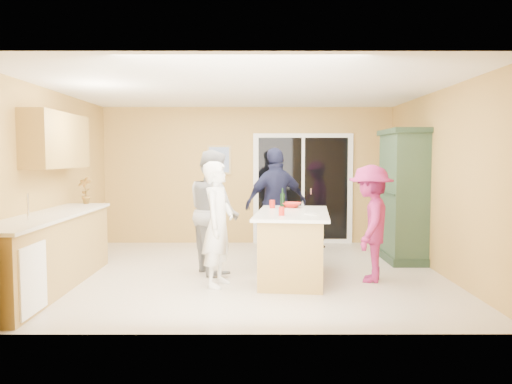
{
  "coord_description": "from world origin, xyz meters",
  "views": [
    {
      "loc": [
        0.14,
        -7.04,
        1.65
      ],
      "look_at": [
        0.15,
        0.1,
        1.15
      ],
      "focal_mm": 35.0,
      "sensor_mm": 36.0,
      "label": 1
    }
  ],
  "objects_px": {
    "woman_navy": "(276,204)",
    "woman_white": "(218,224)",
    "woman_grey": "(214,211)",
    "green_hutch": "(403,197)",
    "woman_magenta": "(371,223)",
    "kitchen_island": "(292,248)"
  },
  "relations": [
    {
      "from": "woman_navy",
      "to": "green_hutch",
      "type": "bearing_deg",
      "value": 154.98
    },
    {
      "from": "woman_magenta",
      "to": "woman_white",
      "type": "bearing_deg",
      "value": -64.23
    },
    {
      "from": "woman_navy",
      "to": "woman_magenta",
      "type": "bearing_deg",
      "value": 107.3
    },
    {
      "from": "woman_grey",
      "to": "woman_magenta",
      "type": "bearing_deg",
      "value": -128.42
    },
    {
      "from": "woman_grey",
      "to": "woman_navy",
      "type": "bearing_deg",
      "value": -72.8
    },
    {
      "from": "kitchen_island",
      "to": "woman_magenta",
      "type": "bearing_deg",
      "value": 0.44
    },
    {
      "from": "green_hutch",
      "to": "woman_magenta",
      "type": "relative_size",
      "value": 1.35
    },
    {
      "from": "green_hutch",
      "to": "woman_grey",
      "type": "relative_size",
      "value": 1.19
    },
    {
      "from": "green_hutch",
      "to": "woman_magenta",
      "type": "bearing_deg",
      "value": -121.77
    },
    {
      "from": "woman_white",
      "to": "woman_navy",
      "type": "relative_size",
      "value": 0.89
    },
    {
      "from": "green_hutch",
      "to": "woman_grey",
      "type": "distance_m",
      "value": 3.05
    },
    {
      "from": "green_hutch",
      "to": "woman_white",
      "type": "relative_size",
      "value": 1.31
    },
    {
      "from": "woman_grey",
      "to": "woman_magenta",
      "type": "distance_m",
      "value": 2.19
    },
    {
      "from": "green_hutch",
      "to": "woman_navy",
      "type": "xyz_separation_m",
      "value": [
        -2.01,
        0.03,
        -0.12
      ]
    },
    {
      "from": "woman_white",
      "to": "woman_grey",
      "type": "bearing_deg",
      "value": 24.63
    },
    {
      "from": "woman_white",
      "to": "woman_grey",
      "type": "height_order",
      "value": "woman_grey"
    },
    {
      "from": "kitchen_island",
      "to": "green_hutch",
      "type": "xyz_separation_m",
      "value": [
        1.85,
        1.21,
        0.59
      ]
    },
    {
      "from": "woman_white",
      "to": "woman_magenta",
      "type": "bearing_deg",
      "value": -66.76
    },
    {
      "from": "woman_navy",
      "to": "woman_magenta",
      "type": "height_order",
      "value": "woman_navy"
    },
    {
      "from": "woman_grey",
      "to": "green_hutch",
      "type": "bearing_deg",
      "value": -99.37
    },
    {
      "from": "woman_navy",
      "to": "woman_white",
      "type": "bearing_deg",
      "value": 39.31
    },
    {
      "from": "green_hutch",
      "to": "woman_navy",
      "type": "bearing_deg",
      "value": 179.05
    }
  ]
}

